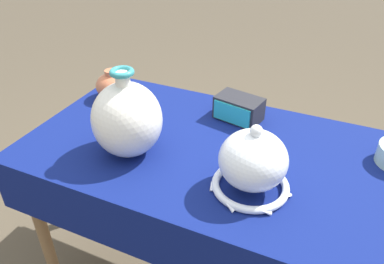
{
  "coord_description": "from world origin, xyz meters",
  "views": [
    {
      "loc": [
        0.32,
        -0.95,
        1.43
      ],
      "look_at": [
        -0.06,
        -0.09,
        0.82
      ],
      "focal_mm": 35.0,
      "sensor_mm": 36.0,
      "label": 1
    }
  ],
  "objects_px": {
    "vase_tall_bulbous": "(127,119)",
    "vase_dome_bell": "(253,164)",
    "mosaic_tile_box": "(239,108)",
    "jar_round_terracotta": "(113,85)"
  },
  "relations": [
    {
      "from": "vase_tall_bulbous",
      "to": "mosaic_tile_box",
      "type": "bearing_deg",
      "value": 53.47
    },
    {
      "from": "vase_tall_bulbous",
      "to": "vase_dome_bell",
      "type": "xyz_separation_m",
      "value": [
        0.41,
        -0.01,
        -0.04
      ]
    },
    {
      "from": "vase_tall_bulbous",
      "to": "jar_round_terracotta",
      "type": "bearing_deg",
      "value": 131.79
    },
    {
      "from": "vase_dome_bell",
      "to": "mosaic_tile_box",
      "type": "bearing_deg",
      "value": 113.58
    },
    {
      "from": "vase_dome_bell",
      "to": "jar_round_terracotta",
      "type": "distance_m",
      "value": 0.74
    },
    {
      "from": "mosaic_tile_box",
      "to": "jar_round_terracotta",
      "type": "height_order",
      "value": "jar_round_terracotta"
    },
    {
      "from": "jar_round_terracotta",
      "to": "mosaic_tile_box",
      "type": "bearing_deg",
      "value": 5.32
    },
    {
      "from": "vase_tall_bulbous",
      "to": "vase_dome_bell",
      "type": "height_order",
      "value": "vase_tall_bulbous"
    },
    {
      "from": "vase_tall_bulbous",
      "to": "vase_dome_bell",
      "type": "distance_m",
      "value": 0.41
    },
    {
      "from": "vase_dome_bell",
      "to": "mosaic_tile_box",
      "type": "distance_m",
      "value": 0.39
    }
  ]
}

